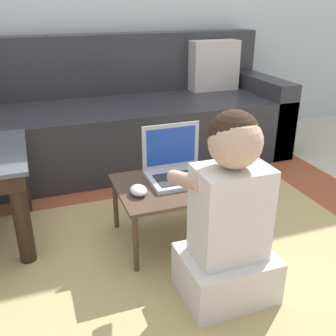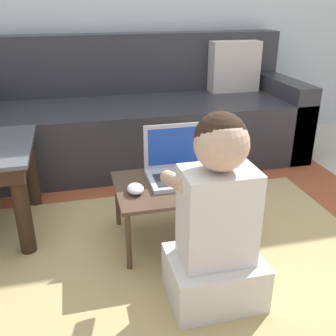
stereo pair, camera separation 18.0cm
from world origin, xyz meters
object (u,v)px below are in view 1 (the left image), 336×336
Objects in this scene: laptop at (177,170)px; computer_mouse at (139,190)px; couch at (125,119)px; laptop_desk at (175,190)px; person_seated at (229,219)px.

computer_mouse is at bearing -155.35° from laptop.
computer_mouse is at bearing -101.23° from couch.
laptop_desk is (-0.04, -1.09, -0.03)m from couch.
computer_mouse is (-0.22, -1.13, 0.02)m from couch.
laptop_desk is 0.72× the size of person_seated.
person_seated reaches higher than laptop_desk.
person_seated is at bearing -89.83° from couch.
couch reaches higher than laptop_desk.
couch is 1.16m from computer_mouse.
person_seated reaches higher than laptop.
person_seated is (0.23, -0.38, 0.02)m from computer_mouse.
laptop_desk is 1.86× the size of laptop.
laptop is at bearing 24.65° from computer_mouse.
laptop_desk is 0.19m from computer_mouse.
person_seated is (0.00, -1.51, 0.05)m from couch.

